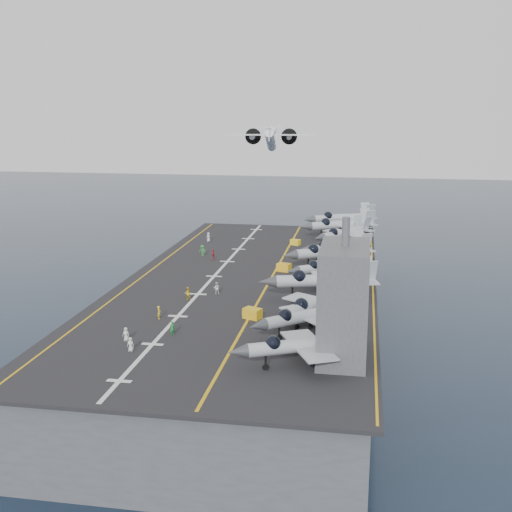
% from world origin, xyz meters
% --- Properties ---
extents(ground, '(500.00, 500.00, 0.00)m').
position_xyz_m(ground, '(0.00, 0.00, 0.00)').
color(ground, '#142135').
rests_on(ground, ground).
extents(hull, '(36.00, 90.00, 10.00)m').
position_xyz_m(hull, '(0.00, 0.00, 5.00)').
color(hull, '#56595E').
rests_on(hull, ground).
extents(flight_deck, '(38.00, 92.00, 0.40)m').
position_xyz_m(flight_deck, '(0.00, 0.00, 10.20)').
color(flight_deck, black).
rests_on(flight_deck, hull).
extents(foul_line, '(0.35, 90.00, 0.02)m').
position_xyz_m(foul_line, '(3.00, 0.00, 10.42)').
color(foul_line, gold).
rests_on(foul_line, flight_deck).
extents(landing_centerline, '(0.50, 90.00, 0.02)m').
position_xyz_m(landing_centerline, '(-6.00, 0.00, 10.42)').
color(landing_centerline, silver).
rests_on(landing_centerline, flight_deck).
extents(deck_edge_port, '(0.25, 90.00, 0.02)m').
position_xyz_m(deck_edge_port, '(-17.00, 0.00, 10.42)').
color(deck_edge_port, gold).
rests_on(deck_edge_port, flight_deck).
extents(deck_edge_stbd, '(0.25, 90.00, 0.02)m').
position_xyz_m(deck_edge_stbd, '(18.50, 0.00, 10.42)').
color(deck_edge_stbd, gold).
rests_on(deck_edge_stbd, flight_deck).
extents(island_superstructure, '(5.00, 10.00, 15.00)m').
position_xyz_m(island_superstructure, '(15.00, -30.00, 17.90)').
color(island_superstructure, '#56595E').
rests_on(island_superstructure, flight_deck).
extents(fighter_jet_0, '(16.15, 13.96, 4.72)m').
position_xyz_m(fighter_jet_0, '(10.97, -33.28, 12.76)').
color(fighter_jet_0, gray).
rests_on(fighter_jet_0, flight_deck).
extents(fighter_jet_1, '(16.21, 15.79, 4.72)m').
position_xyz_m(fighter_jet_1, '(10.62, -23.78, 12.76)').
color(fighter_jet_1, gray).
rests_on(fighter_jet_1, flight_deck).
extents(fighter_jet_2, '(15.34, 17.01, 4.92)m').
position_xyz_m(fighter_jet_2, '(11.39, -18.86, 12.86)').
color(fighter_jet_2, gray).
rests_on(fighter_jet_2, flight_deck).
extents(fighter_jet_3, '(18.46, 14.64, 5.63)m').
position_xyz_m(fighter_jet_3, '(11.85, -9.25, 13.22)').
color(fighter_jet_3, '#929AA2').
rests_on(fighter_jet_3, flight_deck).
extents(fighter_jet_4, '(15.88, 14.80, 4.59)m').
position_xyz_m(fighter_jet_4, '(12.00, 0.68, 12.69)').
color(fighter_jet_4, '#9499A2').
rests_on(fighter_jet_4, flight_deck).
extents(fighter_jet_5, '(18.91, 17.15, 5.47)m').
position_xyz_m(fighter_jet_5, '(11.87, 9.53, 13.13)').
color(fighter_jet_5, '#9AA4AC').
rests_on(fighter_jet_5, flight_deck).
extents(fighter_jet_6, '(15.21, 13.22, 4.44)m').
position_xyz_m(fighter_jet_6, '(12.53, 14.90, 12.62)').
color(fighter_jet_6, '#949DA5').
rests_on(fighter_jet_6, flight_deck).
extents(fighter_jet_7, '(16.85, 17.65, 5.12)m').
position_xyz_m(fighter_jet_7, '(13.34, 26.76, 12.96)').
color(fighter_jet_7, '#A1AAB2').
rests_on(fighter_jet_7, flight_deck).
extents(fighter_jet_8, '(18.97, 16.49, 5.53)m').
position_xyz_m(fighter_jet_8, '(12.50, 34.69, 13.17)').
color(fighter_jet_8, '#8D959C').
rests_on(fighter_jet_8, flight_deck).
extents(tow_cart_a, '(2.58, 2.18, 1.31)m').
position_xyz_m(tow_cart_a, '(3.46, -19.20, 11.06)').
color(tow_cart_a, gold).
rests_on(tow_cart_a, flight_deck).
extents(tow_cart_b, '(2.48, 2.01, 1.29)m').
position_xyz_m(tow_cart_b, '(4.40, 5.05, 11.05)').
color(tow_cart_b, yellow).
rests_on(tow_cart_b, flight_deck).
extents(tow_cart_c, '(2.12, 1.76, 1.09)m').
position_xyz_m(tow_cart_c, '(4.06, 25.55, 10.94)').
color(tow_cart_c, yellow).
rests_on(tow_cart_c, flight_deck).
extents(crew_0, '(1.03, 0.75, 1.59)m').
position_xyz_m(crew_0, '(-9.31, -29.39, 11.19)').
color(crew_0, silver).
rests_on(crew_0, flight_deck).
extents(crew_1, '(0.87, 1.12, 1.68)m').
position_xyz_m(crew_1, '(-8.03, -21.33, 11.24)').
color(crew_1, yellow).
rests_on(crew_1, flight_deck).
extents(crew_2, '(1.29, 1.18, 1.80)m').
position_xyz_m(crew_2, '(-6.72, -12.72, 11.30)').
color(crew_2, yellow).
rests_on(crew_2, flight_deck).
extents(crew_3, '(1.33, 1.04, 1.98)m').
position_xyz_m(crew_3, '(-11.28, 13.49, 11.39)').
color(crew_3, green).
rests_on(crew_3, flight_deck).
extents(crew_4, '(0.85, 1.15, 1.78)m').
position_xyz_m(crew_4, '(-8.67, 10.86, 11.29)').
color(crew_4, '#B01A1E').
rests_on(crew_4, flight_deck).
extents(crew_5, '(1.23, 1.32, 1.83)m').
position_xyz_m(crew_5, '(-13.18, 25.84, 11.32)').
color(crew_5, silver).
rests_on(crew_5, flight_deck).
extents(crew_6, '(1.23, 1.18, 1.71)m').
position_xyz_m(crew_6, '(-4.66, -26.79, 11.26)').
color(crew_6, '#1B8033').
rests_on(crew_6, flight_deck).
extents(crew_7, '(1.14, 0.82, 1.77)m').
position_xyz_m(crew_7, '(-3.38, -9.48, 11.28)').
color(crew_7, white).
rests_on(crew_7, flight_deck).
extents(transport_plane, '(22.70, 16.55, 5.06)m').
position_xyz_m(transport_plane, '(-5.81, 59.44, 28.58)').
color(transport_plane, silver).
extents(fighter_jet_9, '(18.97, 16.49, 5.53)m').
position_xyz_m(fighter_jet_9, '(12.50, 43.00, 13.17)').
color(fighter_jet_9, '#8D959C').
rests_on(fighter_jet_9, flight_deck).
extents(crew_8, '(1.03, 0.75, 1.59)m').
position_xyz_m(crew_8, '(-7.66, -32.35, 11.19)').
color(crew_8, silver).
rests_on(crew_8, flight_deck).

